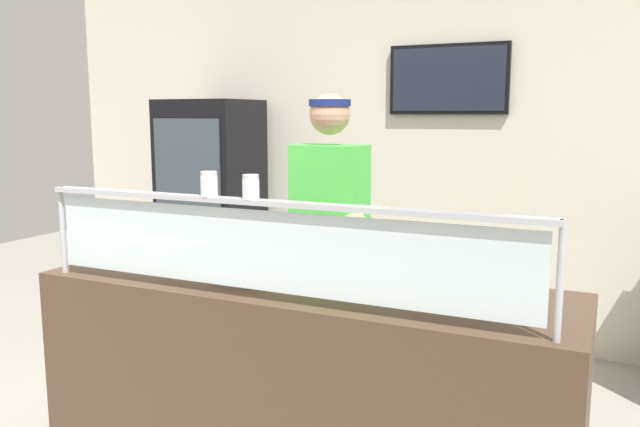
{
  "coord_description": "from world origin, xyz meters",
  "views": [
    {
      "loc": [
        2.33,
        -1.98,
        1.66
      ],
      "look_at": [
        1.22,
        0.39,
        1.25
      ],
      "focal_mm": 35.83,
      "sensor_mm": 36.0,
      "label": 1
    }
  ],
  "objects_px": {
    "drink_fridge": "(212,212)",
    "worker_figure": "(330,239)",
    "pizza_tray": "(253,273)",
    "pepper_flake_shaker": "(251,188)",
    "pizza_server": "(254,269)",
    "parmesan_shaker": "(209,186)"
  },
  "relations": [
    {
      "from": "pizza_tray",
      "to": "parmesan_shaker",
      "type": "xyz_separation_m",
      "value": [
        -0.01,
        -0.3,
        0.41
      ]
    },
    {
      "from": "pizza_server",
      "to": "worker_figure",
      "type": "height_order",
      "value": "worker_figure"
    },
    {
      "from": "drink_fridge",
      "to": "pepper_flake_shaker",
      "type": "bearing_deg",
      "value": -51.9
    },
    {
      "from": "parmesan_shaker",
      "to": "drink_fridge",
      "type": "relative_size",
      "value": 0.06
    },
    {
      "from": "worker_figure",
      "to": "pizza_tray",
      "type": "bearing_deg",
      "value": -96.6
    },
    {
      "from": "pizza_server",
      "to": "pepper_flake_shaker",
      "type": "height_order",
      "value": "pepper_flake_shaker"
    },
    {
      "from": "worker_figure",
      "to": "pepper_flake_shaker",
      "type": "bearing_deg",
      "value": -83.77
    },
    {
      "from": "pizza_server",
      "to": "drink_fridge",
      "type": "distance_m",
      "value": 2.37
    },
    {
      "from": "pepper_flake_shaker",
      "to": "pizza_server",
      "type": "bearing_deg",
      "value": 119.78
    },
    {
      "from": "parmesan_shaker",
      "to": "worker_figure",
      "type": "relative_size",
      "value": 0.06
    },
    {
      "from": "pizza_server",
      "to": "drink_fridge",
      "type": "bearing_deg",
      "value": 129.79
    },
    {
      "from": "worker_figure",
      "to": "drink_fridge",
      "type": "xyz_separation_m",
      "value": [
        -1.55,
        1.16,
        -0.12
      ]
    },
    {
      "from": "pizza_server",
      "to": "pizza_tray",
      "type": "bearing_deg",
      "value": 135.83
    },
    {
      "from": "pizza_tray",
      "to": "drink_fridge",
      "type": "xyz_separation_m",
      "value": [
        -1.48,
        1.82,
        -0.08
      ]
    },
    {
      "from": "pizza_server",
      "to": "parmesan_shaker",
      "type": "distance_m",
      "value": 0.48
    },
    {
      "from": "parmesan_shaker",
      "to": "drink_fridge",
      "type": "xyz_separation_m",
      "value": [
        -1.47,
        2.12,
        -0.5
      ]
    },
    {
      "from": "worker_figure",
      "to": "drink_fridge",
      "type": "distance_m",
      "value": 1.95
    },
    {
      "from": "pizza_tray",
      "to": "drink_fridge",
      "type": "bearing_deg",
      "value": 129.15
    },
    {
      "from": "pepper_flake_shaker",
      "to": "worker_figure",
      "type": "distance_m",
      "value": 1.03
    },
    {
      "from": "pizza_tray",
      "to": "pepper_flake_shaker",
      "type": "distance_m",
      "value": 0.54
    },
    {
      "from": "drink_fridge",
      "to": "worker_figure",
      "type": "bearing_deg",
      "value": -36.79
    },
    {
      "from": "pizza_server",
      "to": "worker_figure",
      "type": "relative_size",
      "value": 0.16
    }
  ]
}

